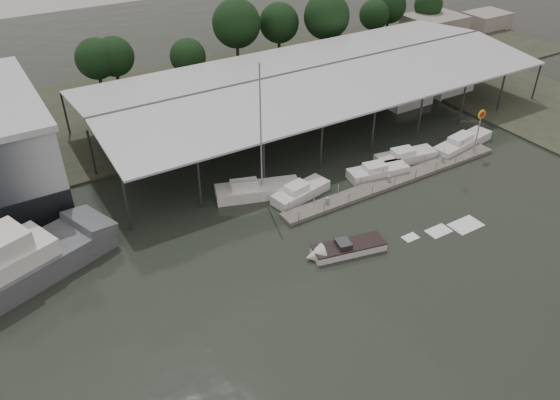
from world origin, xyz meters
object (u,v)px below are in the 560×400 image
grey_trawler (22,263)px  speedboat_underway (342,249)px  shell_fuel_sign (480,123)px  white_sailboat (256,190)px

grey_trawler → speedboat_underway: bearing=-44.4°
grey_trawler → speedboat_underway: 27.03m
shell_fuel_sign → grey_trawler: bearing=174.6°
shell_fuel_sign → white_sailboat: bearing=168.2°
shell_fuel_sign → grey_trawler: size_ratio=0.34×
grey_trawler → white_sailboat: (22.69, 0.89, -0.91)m
shell_fuel_sign → speedboat_underway: shell_fuel_sign is taller
grey_trawler → speedboat_underway: grey_trawler is taller
shell_fuel_sign → speedboat_underway: size_ratio=0.31×
grey_trawler → white_sailboat: bearing=-17.6°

